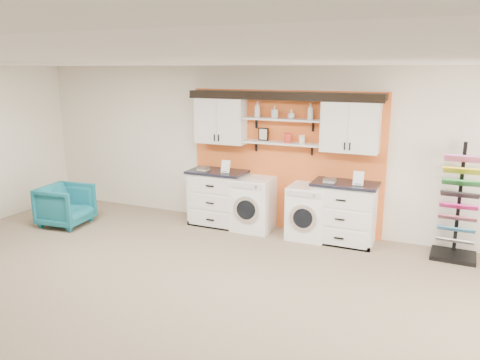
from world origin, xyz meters
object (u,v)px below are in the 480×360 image
at_px(dryer, 309,212).
at_px(base_cabinet_left, 218,198).
at_px(washer, 254,204).
at_px(armchair, 66,205).
at_px(sample_rack, 457,223).
at_px(base_cabinet_right, 344,213).

bearing_deg(dryer, base_cabinet_left, 179.89).
bearing_deg(washer, dryer, 0.00).
bearing_deg(armchair, dryer, -80.00).
distance_m(base_cabinet_left, sample_rack, 3.91).
distance_m(sample_rack, armchair, 6.50).
bearing_deg(sample_rack, washer, -176.84).
bearing_deg(dryer, washer, 180.00).
bearing_deg(base_cabinet_left, sample_rack, 0.53).
xyz_separation_m(sample_rack, armchair, (-6.39, -1.18, -0.18)).
xyz_separation_m(base_cabinet_right, armchair, (-4.74, -1.15, -0.13)).
distance_m(base_cabinet_left, washer, 0.70).
height_order(base_cabinet_left, dryer, base_cabinet_left).
bearing_deg(washer, armchair, -160.21).
bearing_deg(base_cabinet_left, armchair, -155.18).
distance_m(base_cabinet_left, dryer, 1.68).
bearing_deg(base_cabinet_right, washer, -179.88).
bearing_deg(dryer, base_cabinet_right, 0.33).
distance_m(washer, sample_rack, 3.21).
xyz_separation_m(base_cabinet_right, washer, (-1.56, -0.00, -0.03)).
distance_m(dryer, armchair, 4.31).
xyz_separation_m(base_cabinet_left, sample_rack, (3.91, 0.04, 0.05)).
bearing_deg(dryer, sample_rack, 1.02).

